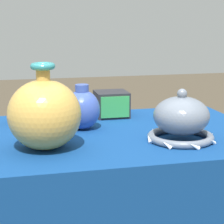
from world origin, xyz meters
The scene contains 7 objects.
display_table centered at (0.00, -0.02, 0.70)m, with size 1.11×0.64×0.80m.
vase_tall_bulbous centered at (-0.13, -0.12, 0.90)m, with size 0.20×0.20×0.24m.
vase_dome_bell centered at (0.26, -0.13, 0.86)m, with size 0.21×0.21×0.16m.
mosaic_tile_box centered at (0.14, 0.22, 0.85)m, with size 0.12×0.12×0.09m.
cup_wide_terracotta centered at (-0.16, 0.18, 0.84)m, with size 0.12×0.12×0.07m.
jar_round_cobalt centered at (0.01, 0.07, 0.86)m, with size 0.11×0.11×0.14m.
bowl_shallow_celadon centered at (0.33, 0.11, 0.83)m, with size 0.11×0.11×0.07m, color #A8CCB7.
Camera 1 is at (-0.22, -1.28, 1.16)m, focal length 70.00 mm.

